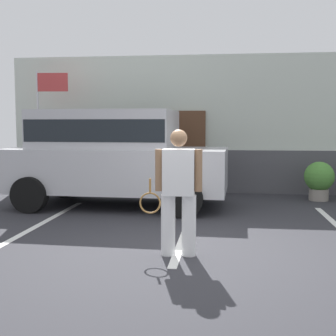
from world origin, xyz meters
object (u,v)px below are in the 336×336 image
object	(u,v)px
parked_suv	(113,153)
potted_plant_by_porch	(319,179)
tennis_player_man	(178,191)
flag_pole	(45,110)

from	to	relation	value
parked_suv	potted_plant_by_porch	xyz separation A→B (m)	(4.54, 1.33, -0.65)
tennis_player_man	potted_plant_by_porch	bearing A→B (deg)	-121.66
parked_suv	tennis_player_man	size ratio (longest dim) A/B	2.77
tennis_player_man	flag_pole	world-z (taller)	flag_pole
flag_pole	tennis_player_man	bearing A→B (deg)	-52.49
parked_suv	potted_plant_by_porch	world-z (taller)	parked_suv
parked_suv	potted_plant_by_porch	distance (m)	4.77
parked_suv	flag_pole	world-z (taller)	flag_pole
potted_plant_by_porch	flag_pole	xyz separation A→B (m)	(-6.61, 0.17, 1.62)
tennis_player_man	parked_suv	bearing A→B (deg)	-64.99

